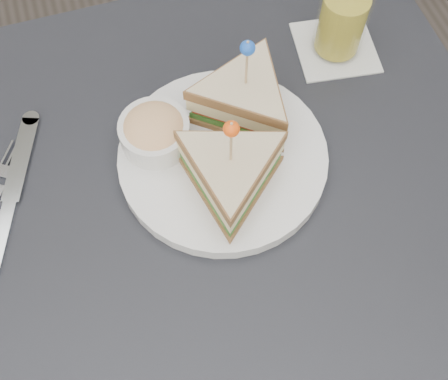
% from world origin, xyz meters
% --- Properties ---
extents(ground_plane, '(3.50, 3.50, 0.00)m').
position_xyz_m(ground_plane, '(0.00, 0.00, 0.00)').
color(ground_plane, '#3F3833').
extents(table, '(0.80, 0.80, 0.75)m').
position_xyz_m(table, '(0.00, 0.00, 0.67)').
color(table, black).
rests_on(table, ground).
extents(plate_meal, '(0.32, 0.32, 0.16)m').
position_xyz_m(plate_meal, '(0.04, 0.08, 0.79)').
color(plate_meal, white).
rests_on(plate_meal, table).
extents(cutlery_knife, '(0.10, 0.23, 0.01)m').
position_xyz_m(cutlery_knife, '(-0.24, 0.11, 0.75)').
color(cutlery_knife, silver).
rests_on(cutlery_knife, table).
extents(drink_set, '(0.13, 0.13, 0.14)m').
position_xyz_m(drink_set, '(0.25, 0.21, 0.81)').
color(drink_set, silver).
rests_on(drink_set, table).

